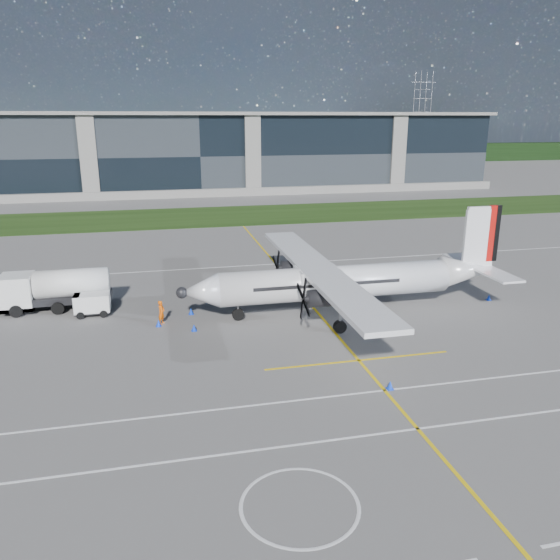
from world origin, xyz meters
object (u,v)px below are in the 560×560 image
Objects in this scene: baggage_tug at (92,305)px; safety_cone_portwing at (390,385)px; fuel_tanker_truck at (49,290)px; ground_crew_person at (161,311)px; safety_cone_stbdwing at (278,268)px; pylon_east at (421,116)px; safety_cone_nose_stbd at (191,311)px; safety_cone_nose_port at (194,328)px; safety_cone_fwd at (158,323)px; safety_cone_tail at (489,297)px; turboprop_aircraft at (348,263)px.

safety_cone_portwing is at bearing -43.13° from baggage_tug.
fuel_tanker_truck reaches higher than safety_cone_portwing.
ground_crew_person is 4.06× the size of safety_cone_stbdwing.
pylon_east reaches higher than safety_cone_portwing.
safety_cone_nose_stbd is 17.74m from safety_cone_portwing.
safety_cone_nose_port is at bearing -34.50° from baggage_tug.
safety_cone_fwd and safety_cone_portwing have the same top height.
safety_cone_portwing is at bearing -55.83° from safety_cone_nose_stbd.
safety_cone_nose_port is at bearing -176.69° from safety_cone_tail.
safety_cone_fwd is at bearing -36.29° from baggage_tug.
ground_crew_person is at bearing -30.95° from fuel_tanker_truck.
baggage_tug is (-19.16, 3.60, -3.12)m from turboprop_aircraft.
safety_cone_stbdwing is (20.00, 7.35, -1.34)m from fuel_tanker_truck.
safety_cone_tail is at bearing -114.55° from pylon_east.
ground_crew_person is at bearing -132.76° from safety_cone_stbdwing.
baggage_tug is 5.57× the size of safety_cone_stbdwing.
safety_cone_fwd is 1.00× the size of safety_cone_tail.
ground_crew_person is (-93.84, -146.81, -13.98)m from pylon_east.
pylon_east is 180.16m from safety_cone_portwing.
safety_cone_portwing is 1.00× the size of safety_cone_tail.
safety_cone_stbdwing is at bearing -121.50° from pylon_east.
safety_cone_tail is (24.33, -2.08, 0.00)m from safety_cone_nose_stbd.
safety_cone_portwing is at bearing -41.35° from fuel_tanker_truck.
ground_crew_person is 4.06× the size of safety_cone_tail.
turboprop_aircraft is at bearing -10.65° from baggage_tug.
turboprop_aircraft is 52.75× the size of safety_cone_tail.
ground_crew_person is (5.11, -3.10, 0.18)m from baggage_tug.
fuel_tanker_truck is at bearing 145.99° from safety_cone_fwd.
fuel_tanker_truck is 4.18× the size of ground_crew_person.
safety_cone_nose_stbd is at bearing 89.46° from safety_cone_nose_port.
safety_cone_fwd is (8.24, -5.56, -1.34)m from fuel_tanker_truck.
safety_cone_tail is (35.05, -5.61, -1.34)m from fuel_tanker_truck.
baggage_tug is 5.98m from ground_crew_person.
safety_cone_fwd is at bearing -140.71° from safety_cone_nose_stbd.
ground_crew_person is 4.06× the size of safety_cone_nose_port.
pylon_east reaches higher than safety_cone_nose_stbd.
pylon_east is 1.14× the size of turboprop_aircraft.
pylon_east is 60.00× the size of safety_cone_fwd.
safety_cone_nose_port is 1.00× the size of safety_cone_stbdwing.
safety_cone_nose_stbd is at bearing 39.29° from safety_cone_fwd.
safety_cone_tail is at bearing -61.30° from ground_crew_person.
turboprop_aircraft reaches higher than ground_crew_person.
turboprop_aircraft is 23.35m from fuel_tanker_truck.
fuel_tanker_truck is 16.99× the size of safety_cone_nose_stbd.
safety_cone_tail is (12.50, -0.01, -3.71)m from turboprop_aircraft.
safety_cone_tail is at bearing 41.24° from safety_cone_portwing.
safety_cone_nose_port is (-9.99, 11.18, 0.00)m from safety_cone_portwing.
turboprop_aircraft reaches higher than safety_cone_portwing.
safety_cone_nose_port is at bearing -33.28° from fuel_tanker_truck.
baggage_tug reaches higher than safety_cone_tail.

